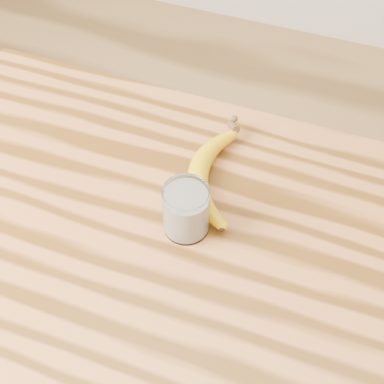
% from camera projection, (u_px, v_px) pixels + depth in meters
% --- Properties ---
extents(room, '(4.04, 4.04, 2.70)m').
position_uv_depth(room, '(209.00, 30.00, 0.45)').
color(room, '#9E7344').
rests_on(room, ground).
extents(table, '(1.20, 0.80, 0.90)m').
position_uv_depth(table, '(201.00, 324.00, 0.90)').
color(table, '#A3612F').
rests_on(table, ground).
extents(smoothie_glass, '(0.07, 0.07, 0.09)m').
position_uv_depth(smoothie_glass, '(186.00, 211.00, 0.83)').
color(smoothie_glass, white).
rests_on(smoothie_glass, table).
extents(banana, '(0.17, 0.32, 0.04)m').
position_uv_depth(banana, '(197.00, 174.00, 0.91)').
color(banana, '#C49306').
rests_on(banana, table).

